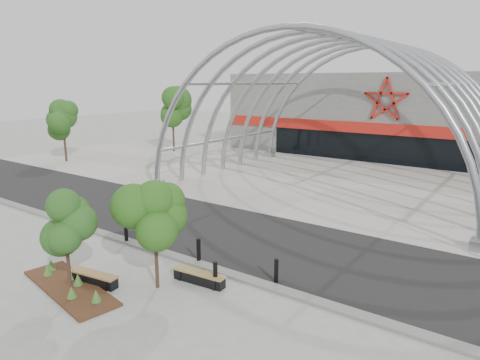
# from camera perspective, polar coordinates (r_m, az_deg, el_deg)

# --- Properties ---
(ground) EXTENTS (140.00, 140.00, 0.00)m
(ground) POSITION_cam_1_polar(r_m,az_deg,el_deg) (18.41, -7.37, -10.22)
(ground) COLOR gray
(ground) RESTS_ON ground
(road) EXTENTS (140.00, 7.00, 0.02)m
(road) POSITION_cam_1_polar(r_m,az_deg,el_deg) (20.91, -0.80, -7.18)
(road) COLOR black
(road) RESTS_ON ground
(forecourt) EXTENTS (60.00, 17.00, 0.04)m
(forecourt) POSITION_cam_1_polar(r_m,az_deg,el_deg) (30.99, 12.45, -0.74)
(forecourt) COLOR #A5A195
(forecourt) RESTS_ON ground
(kerb) EXTENTS (60.00, 0.50, 0.12)m
(kerb) POSITION_cam_1_polar(r_m,az_deg,el_deg) (18.22, -7.92, -10.29)
(kerb) COLOR #63635F
(kerb) RESTS_ON ground
(arena_building) EXTENTS (34.00, 15.24, 8.00)m
(arena_building) POSITION_cam_1_polar(r_m,az_deg,el_deg) (47.32, 21.43, 8.21)
(arena_building) COLOR slate
(arena_building) RESTS_ON ground
(vault_canopy) EXTENTS (20.80, 15.80, 20.36)m
(vault_canopy) POSITION_cam_1_polar(r_m,az_deg,el_deg) (30.99, 12.45, -0.75)
(vault_canopy) COLOR #949A9E
(vault_canopy) RESTS_ON ground
(planting_bed) EXTENTS (5.04, 2.31, 0.51)m
(planting_bed) POSITION_cam_1_polar(r_m,az_deg,el_deg) (16.91, -21.79, -12.84)
(planting_bed) COLOR #371E14
(planting_bed) RESTS_ON ground
(street_tree_0) EXTENTS (1.60, 1.60, 3.65)m
(street_tree_0) POSITION_cam_1_polar(r_m,az_deg,el_deg) (15.15, -22.34, -5.72)
(street_tree_0) COLOR black
(street_tree_0) RESTS_ON ground
(street_tree_1) EXTENTS (1.61, 1.61, 3.81)m
(street_tree_1) POSITION_cam_1_polar(r_m,az_deg,el_deg) (15.12, -11.36, -4.53)
(street_tree_1) COLOR black
(street_tree_1) RESTS_ON ground
(bench_0) EXTENTS (2.15, 0.77, 0.44)m
(bench_0) POSITION_cam_1_polar(r_m,az_deg,el_deg) (16.88, -18.98, -12.31)
(bench_0) COLOR black
(bench_0) RESTS_ON ground
(bench_1) EXTENTS (2.15, 0.66, 0.44)m
(bench_1) POSITION_cam_1_polar(r_m,az_deg,el_deg) (16.13, -5.46, -12.83)
(bench_1) COLOR black
(bench_1) RESTS_ON ground
(bollard_0) EXTENTS (0.15, 0.15, 0.93)m
(bollard_0) POSITION_cam_1_polar(r_m,az_deg,el_deg) (21.26, -20.76, -6.42)
(bollard_0) COLOR black
(bollard_0) RESTS_ON ground
(bollard_1) EXTENTS (0.17, 0.17, 1.05)m
(bollard_1) POSITION_cam_1_polar(r_m,az_deg,el_deg) (20.30, -14.97, -6.73)
(bollard_1) COLOR black
(bollard_1) RESTS_ON ground
(bollard_2) EXTENTS (0.17, 0.17, 1.05)m
(bollard_2) POSITION_cam_1_polar(r_m,az_deg,el_deg) (17.66, -5.54, -9.36)
(bollard_2) COLOR black
(bollard_2) RESTS_ON ground
(bollard_3) EXTENTS (0.16, 0.16, 1.00)m
(bollard_3) POSITION_cam_1_polar(r_m,az_deg,el_deg) (15.63, -3.30, -12.51)
(bollard_3) COLOR black
(bollard_3) RESTS_ON ground
(bollard_4) EXTENTS (0.15, 0.15, 0.95)m
(bollard_4) POSITION_cam_1_polar(r_m,az_deg,el_deg) (16.03, 4.85, -11.96)
(bollard_4) COLOR black
(bollard_4) RESTS_ON ground
(bg_tree_0) EXTENTS (3.00, 3.00, 6.45)m
(bg_tree_0) POSITION_cam_1_polar(r_m,az_deg,el_deg) (45.29, -8.99, 9.59)
(bg_tree_0) COLOR black
(bg_tree_0) RESTS_ON ground
(bg_tree_2) EXTENTS (2.55, 2.55, 5.38)m
(bg_tree_2) POSITION_cam_1_polar(r_m,az_deg,el_deg) (42.17, -22.57, 7.46)
(bg_tree_2) COLOR black
(bg_tree_2) RESTS_ON ground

